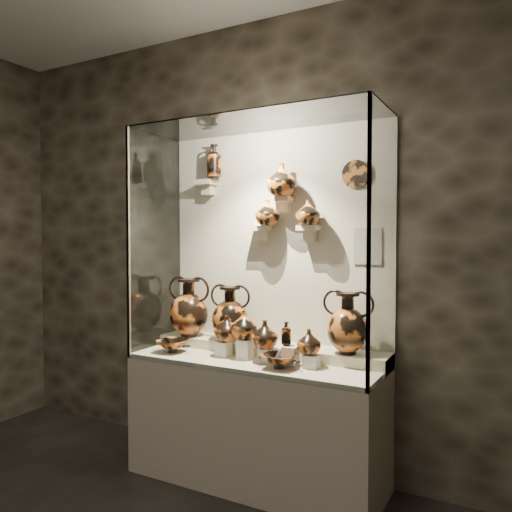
{
  "coord_description": "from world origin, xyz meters",
  "views": [
    {
      "loc": [
        1.57,
        -0.71,
        1.63
      ],
      "look_at": [
        -0.03,
        2.25,
        1.51
      ],
      "focal_mm": 35.0,
      "sensor_mm": 36.0,
      "label": 1
    }
  ],
  "objects": [
    {
      "name": "front_tier",
      "position": [
        0.0,
        2.18,
        0.82
      ],
      "size": [
        1.68,
        0.58,
        0.03
      ],
      "primitive_type": "cube",
      "color": "beige",
      "rests_on": "plinth"
    },
    {
      "name": "pedestal_c",
      "position": [
        0.12,
        2.13,
        0.88
      ],
      "size": [
        0.09,
        0.09,
        0.09
      ],
      "primitive_type": "cube",
      "color": "silver",
      "rests_on": "front_tier"
    },
    {
      "name": "amphora_mid",
      "position": [
        -0.28,
        2.31,
        1.09
      ],
      "size": [
        0.37,
        0.37,
        0.39
      ],
      "primitive_type": null,
      "rotation": [
        0.0,
        0.0,
        0.23
      ],
      "color": "#BD5C21",
      "rests_on": "rear_tier"
    },
    {
      "name": "kylix_right",
      "position": [
        0.25,
        2.03,
        0.88
      ],
      "size": [
        0.33,
        0.31,
        0.11
      ],
      "primitive_type": null,
      "rotation": [
        0.0,
        0.0,
        0.36
      ],
      "color": "#B35722",
      "rests_on": "front_tier"
    },
    {
      "name": "pedestal_d",
      "position": [
        0.28,
        2.13,
        0.89
      ],
      "size": [
        0.09,
        0.09,
        0.12
      ],
      "primitive_type": "cube",
      "color": "silver",
      "rests_on": "front_tier"
    },
    {
      "name": "glass_right",
      "position": [
        0.85,
        2.18,
        1.6
      ],
      "size": [
        0.01,
        0.6,
        1.6
      ],
      "primitive_type": "cube",
      "color": "white",
      "rests_on": "plinth"
    },
    {
      "name": "amphora_right",
      "position": [
        0.59,
        2.31,
        1.1
      ],
      "size": [
        0.41,
        0.41,
        0.39
      ],
      "primitive_type": null,
      "rotation": [
        0.0,
        0.0,
        0.42
      ],
      "color": "#B35722",
      "rests_on": "rear_tier"
    },
    {
      "name": "pedestal_b",
      "position": [
        -0.05,
        2.13,
        0.9
      ],
      "size": [
        0.09,
        0.09,
        0.13
      ],
      "primitive_type": "cube",
      "color": "silver",
      "rests_on": "front_tier"
    },
    {
      "name": "rear_tier",
      "position": [
        0.0,
        2.35,
        0.85
      ],
      "size": [
        1.7,
        0.25,
        0.1
      ],
      "primitive_type": "cube",
      "color": "beige",
      "rests_on": "plinth"
    },
    {
      "name": "ovoid_vase_b",
      "position": [
        0.1,
        2.36,
        2.03
      ],
      "size": [
        0.24,
        0.24,
        0.22
      ],
      "primitive_type": "imported",
      "rotation": [
        0.0,
        0.0,
        -0.17
      ],
      "color": "#BD5C21",
      "rests_on": "bracket_cb"
    },
    {
      "name": "glass_front",
      "position": [
        0.0,
        1.88,
        1.6
      ],
      "size": [
        1.7,
        0.01,
        1.6
      ],
      "primitive_type": "cube",
      "color": "white",
      "rests_on": "plinth"
    },
    {
      "name": "glass_top",
      "position": [
        0.0,
        2.18,
        2.4
      ],
      "size": [
        1.7,
        0.6,
        0.01
      ],
      "primitive_type": "cube",
      "color": "white",
      "rests_on": "back_panel"
    },
    {
      "name": "lekythos_small",
      "position": [
        0.25,
        2.14,
        1.04
      ],
      "size": [
        0.08,
        0.08,
        0.17
      ],
      "primitive_type": null,
      "rotation": [
        0.0,
        0.0,
        0.07
      ],
      "color": "#BD5C21",
      "rests_on": "pedestal_d"
    },
    {
      "name": "glass_left",
      "position": [
        -0.85,
        2.18,
        1.6
      ],
      "size": [
        0.01,
        0.6,
        1.6
      ],
      "primitive_type": "cube",
      "color": "white",
      "rests_on": "plinth"
    },
    {
      "name": "bracket_ca",
      "position": [
        -0.1,
        2.42,
        1.7
      ],
      "size": [
        0.14,
        0.12,
        0.04
      ],
      "primitive_type": "cube",
      "color": "beige",
      "rests_on": "back_panel"
    },
    {
      "name": "back_panel",
      "position": [
        0.0,
        2.5,
        1.6
      ],
      "size": [
        1.7,
        0.03,
        1.6
      ],
      "primitive_type": "cube",
      "color": "beige",
      "rests_on": "plinth"
    },
    {
      "name": "wall_plate",
      "position": [
        0.59,
        2.47,
        2.05
      ],
      "size": [
        0.18,
        0.02,
        0.18
      ],
      "primitive_type": "cylinder",
      "rotation": [
        1.57,
        0.0,
        0.0
      ],
      "color": "#A0551F",
      "rests_on": "back_panel"
    },
    {
      "name": "bracket_cb",
      "position": [
        0.1,
        2.42,
        1.9
      ],
      "size": [
        0.1,
        0.12,
        0.04
      ],
      "primitive_type": "cube",
      "color": "beige",
      "rests_on": "back_panel"
    },
    {
      "name": "frame_post_left",
      "position": [
        -0.84,
        1.89,
        1.6
      ],
      "size": [
        0.02,
        0.02,
        1.6
      ],
      "primitive_type": "cube",
      "color": "gray",
      "rests_on": "plinth"
    },
    {
      "name": "plinth",
      "position": [
        0.0,
        2.18,
        0.4
      ],
      "size": [
        1.7,
        0.6,
        0.8
      ],
      "primitive_type": "cube",
      "color": "beige",
      "rests_on": "floor"
    },
    {
      "name": "bracket_cc",
      "position": [
        0.28,
        2.42,
        1.7
      ],
      "size": [
        0.14,
        0.12,
        0.04
      ],
      "primitive_type": "cube",
      "color": "beige",
      "rests_on": "back_panel"
    },
    {
      "name": "lekythos_tall",
      "position": [
        -0.46,
        2.4,
        2.21
      ],
      "size": [
        0.14,
        0.14,
        0.29
      ],
      "primitive_type": null,
      "rotation": [
        0.0,
        0.0,
        0.3
      ],
      "color": "#B35722",
      "rests_on": "bracket_ul"
    },
    {
      "name": "ovoid_vase_a",
      "position": [
        -0.01,
        2.38,
        1.81
      ],
      "size": [
        0.18,
        0.18,
        0.18
      ],
      "primitive_type": "imported",
      "rotation": [
        0.0,
        0.0,
        0.05
      ],
      "color": "#BD5C21",
      "rests_on": "bracket_ca"
    },
    {
      "name": "bracket_ul",
      "position": [
        -0.55,
        2.42,
        2.05
      ],
      "size": [
        0.14,
        0.12,
        0.04
      ],
      "primitive_type": "cube",
      "color": "beige",
      "rests_on": "back_panel"
    },
    {
      "name": "wall_back",
      "position": [
        0.0,
        2.5,
        1.6
      ],
      "size": [
        5.0,
        0.02,
        3.2
      ],
      "primitive_type": "cube",
      "color": "#2E271C",
      "rests_on": "ground"
    },
    {
      "name": "pedestal_e",
      "position": [
        0.42,
        2.13,
        0.87
      ],
      "size": [
        0.09,
        0.09,
        0.08
      ],
      "primitive_type": "cube",
      "color": "silver",
      "rests_on": "front_tier"
    },
    {
      "name": "jug_e",
      "position": [
        0.4,
        2.15,
        0.99
      ],
      "size": [
        0.18,
        0.18,
        0.16
      ],
      "primitive_type": "imported",
      "rotation": [
        0.0,
        0.0,
        0.23
      ],
      "color": "#B35722",
      "rests_on": "pedestal_e"
    },
    {
      "name": "frame_post_right",
      "position": [
        0.84,
        1.89,
        1.6
      ],
      "size": [
        0.02,
        0.02,
        1.6
      ],
      "primitive_type": "cube",
      "color": "gray",
      "rests_on": "plinth"
    },
    {
      "name": "amphora_left",
      "position": [
        -0.63,
        2.3,
        1.12
      ],
      "size": [
        0.36,
        0.36,
        0.43
      ],
      "primitive_type": null,
      "rotation": [
        0.0,
        0.0,
        0.04
      ],
      "color": "#B35722",
      "rests_on": "rear_tier"
    },
    {
      "name": "ovoid_vase_c",
      "position": [
        0.29,
        2.39,
        1.8
      ],
      "size": [
        0.21,
        0.21,
        0.17
      ],
      "primitive_type": "imported",
      "rotation": [
        0.0,
        0.0,
        0.34
      ],
      "color": "#BD5C21",
      "rests_on": "bracket_cc"
    },
    {
      "name": "pedestal_a",
      "position": [
        -0.22,
        2.13,
        0.88
      ],
      "size": [
        0.09,
        0.09,
        0.1
      ],
      "primitive_type": "cube",
      "color": "silver",
      "rests_on": "front_tier"
    },
    {
      "name": "jug_a",
      "position": [
        -0.2,
        2.15,
        1.02
      ],
      "size": [
        0.2,
        0.2,
        0.18
      ],
      "primitive_type": "imported",
      "rotation": [
        0.0,
        0.0,
        -0.12
      ],
      "color": "#B35722",
      "rests_on": "pedestal_a"
    },
    {
      "name": "info_placard",
      "position": [
        0.67,
        2.47,
        1.58
      ],
      "size": [
        0.18,
        0.01,
        0.24
      ],
      "primitive_type": "cube",
      "color": "beige",
      "rests_on": "back_panel"
    },
    {
      "name": "kylix_left",
      "position": [
        -0.59,
        2.06,
        0.88
      ],
      "size": [
        0.29,
        0.25,
        0.11
      ],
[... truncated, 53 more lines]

